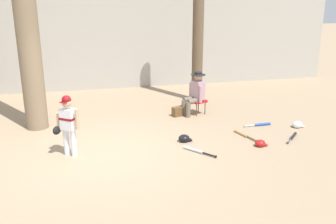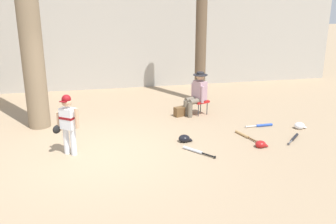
# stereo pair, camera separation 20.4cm
# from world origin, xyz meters

# --- Properties ---
(ground_plane) EXTENTS (60.00, 60.00, 0.00)m
(ground_plane) POSITION_xyz_m (0.00, 0.00, 0.00)
(ground_plane) COLOR #9E8466
(concrete_back_wall) EXTENTS (18.00, 0.36, 3.10)m
(concrete_back_wall) POSITION_xyz_m (0.00, 5.91, 1.55)
(concrete_back_wall) COLOR #ADA89E
(concrete_back_wall) RESTS_ON ground
(tree_near_player) EXTENTS (0.90, 0.90, 6.58)m
(tree_near_player) POSITION_xyz_m (-1.46, 2.09, 2.82)
(tree_near_player) COLOR #7F6B51
(tree_near_player) RESTS_ON ground
(tree_behind_spectator) EXTENTS (0.54, 0.54, 5.26)m
(tree_behind_spectator) POSITION_xyz_m (3.23, 3.59, 2.34)
(tree_behind_spectator) COLOR brown
(tree_behind_spectator) RESTS_ON ground
(young_ballplayer) EXTENTS (0.60, 0.39, 1.31)m
(young_ballplayer) POSITION_xyz_m (-0.65, 0.14, 0.74)
(young_ballplayer) COLOR white
(young_ballplayer) RESTS_ON ground
(folding_stool) EXTENTS (0.51, 0.51, 0.41)m
(folding_stool) POSITION_xyz_m (2.83, 2.24, 0.36)
(folding_stool) COLOR red
(folding_stool) RESTS_ON ground
(seated_spectator) EXTENTS (0.67, 0.54, 1.20)m
(seated_spectator) POSITION_xyz_m (2.73, 2.20, 0.64)
(seated_spectator) COLOR #6B6051
(seated_spectator) RESTS_ON ground
(handbag_beside_stool) EXTENTS (0.38, 0.29, 0.26)m
(handbag_beside_stool) POSITION_xyz_m (2.26, 2.18, 0.13)
(handbag_beside_stool) COLOR brown
(handbag_beside_stool) RESTS_ON ground
(bat_aluminum_silver) EXTENTS (0.55, 0.69, 0.07)m
(bat_aluminum_silver) POSITION_xyz_m (1.98, -0.31, 0.03)
(bat_aluminum_silver) COLOR #B7BCC6
(bat_aluminum_silver) RESTS_ON ground
(bat_wood_tan) EXTENTS (0.27, 0.77, 0.07)m
(bat_wood_tan) POSITION_xyz_m (3.36, 0.35, 0.03)
(bat_wood_tan) COLOR tan
(bat_wood_tan) RESTS_ON ground
(bat_black_composite) EXTENTS (0.56, 0.55, 0.07)m
(bat_black_composite) POSITION_xyz_m (4.44, -0.07, 0.03)
(bat_black_composite) COLOR black
(bat_black_composite) RESTS_ON ground
(bat_blue_youth) EXTENTS (0.73, 0.08, 0.07)m
(bat_blue_youth) POSITION_xyz_m (4.10, 0.90, 0.03)
(bat_blue_youth) COLOR #2347AD
(bat_blue_youth) RESTS_ON ground
(batting_helmet_white) EXTENTS (0.31, 0.24, 0.18)m
(batting_helmet_white) POSITION_xyz_m (4.95, 0.56, 0.08)
(batting_helmet_white) COLOR silver
(batting_helmet_white) RESTS_ON ground
(batting_helmet_red) EXTENTS (0.28, 0.22, 0.16)m
(batting_helmet_red) POSITION_xyz_m (3.47, -0.35, 0.07)
(batting_helmet_red) COLOR #A81919
(batting_helmet_red) RESTS_ON ground
(batting_helmet_black) EXTENTS (0.31, 0.24, 0.18)m
(batting_helmet_black) POSITION_xyz_m (1.89, 0.31, 0.08)
(batting_helmet_black) COLOR black
(batting_helmet_black) RESTS_ON ground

